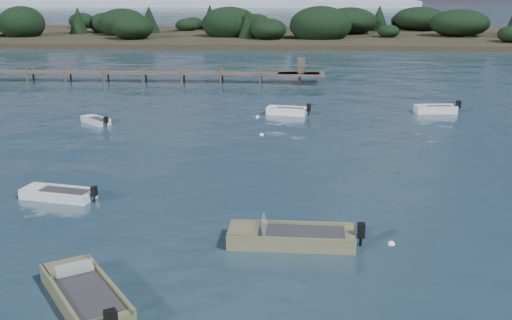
# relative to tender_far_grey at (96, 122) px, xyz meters

# --- Properties ---
(ground) EXTENTS (400.00, 400.00, 0.00)m
(ground) POSITION_rel_tender_far_grey_xyz_m (12.42, 32.75, -0.14)
(ground) COLOR #152631
(ground) RESTS_ON ground
(tender_far_grey) EXTENTS (2.77, 2.69, 0.99)m
(tender_far_grey) POSITION_rel_tender_far_grey_xyz_m (0.00, 0.00, 0.00)
(tender_far_grey) COLOR silver
(tender_far_grey) RESTS_ON ground
(dinghy_mid_white_a) EXTENTS (5.90, 2.22, 1.37)m
(dinghy_mid_white_a) POSITION_rel_tender_far_grey_xyz_m (15.42, -22.81, 0.04)
(dinghy_mid_white_a) COLOR #75724E
(dinghy_mid_white_a) RESTS_ON ground
(tender_far_white) EXTENTS (3.75, 1.92, 1.26)m
(tender_far_white) POSITION_rel_tender_far_grey_xyz_m (15.01, 4.28, 0.04)
(tender_far_white) COLOR white
(tender_far_white) RESTS_ON ground
(tender_far_grey_b) EXTENTS (3.90, 1.71, 1.32)m
(tender_far_grey_b) POSITION_rel_tender_far_grey_xyz_m (27.64, 5.60, 0.05)
(tender_far_grey_b) COLOR silver
(tender_far_grey_b) RESTS_ON ground
(dinghy_mid_grey) EXTENTS (4.21, 2.21, 1.04)m
(dinghy_mid_grey) POSITION_rel_tender_far_grey_xyz_m (3.26, -17.58, 0.00)
(dinghy_mid_grey) COLOR silver
(dinghy_mid_grey) RESTS_ON ground
(dinghy_near_olive) EXTENTS (4.49, 5.35, 1.36)m
(dinghy_near_olive) POSITION_rel_tender_far_grey_xyz_m (8.12, -28.43, 0.04)
(dinghy_near_olive) COLOR #75724E
(dinghy_near_olive) RESTS_ON ground
(buoy_b) EXTENTS (0.32, 0.32, 0.32)m
(buoy_b) POSITION_rel_tender_far_grey_xyz_m (19.77, -22.70, -0.14)
(buoy_b) COLOR white
(buoy_b) RESTS_ON ground
(buoy_c) EXTENTS (0.32, 0.32, 0.32)m
(buoy_c) POSITION_rel_tender_far_grey_xyz_m (2.52, -16.79, -0.14)
(buoy_c) COLOR white
(buoy_c) RESTS_ON ground
(buoy_e) EXTENTS (0.32, 0.32, 0.32)m
(buoy_e) POSITION_rel_tender_far_grey_xyz_m (12.61, 3.04, -0.14)
(buoy_e) COLOR white
(buoy_e) RESTS_ON ground
(buoy_extra_a) EXTENTS (0.32, 0.32, 0.32)m
(buoy_extra_a) POSITION_rel_tender_far_grey_xyz_m (13.24, -3.20, -0.14)
(buoy_extra_a) COLOR white
(buoy_extra_a) RESTS_ON ground
(jetty) EXTENTS (64.50, 3.20, 3.40)m
(jetty) POSITION_rel_tender_far_grey_xyz_m (-9.32, 20.74, 0.85)
(jetty) COLOR #4D4238
(jetty) RESTS_ON ground
(far_headland) EXTENTS (190.00, 40.00, 5.80)m
(far_headland) POSITION_rel_tender_far_grey_xyz_m (37.42, 72.75, 1.83)
(far_headland) COLOR black
(far_headland) RESTS_ON ground
(distant_haze) EXTENTS (280.00, 20.00, 2.40)m
(distant_haze) POSITION_rel_tender_far_grey_xyz_m (-77.58, 202.75, -0.14)
(distant_haze) COLOR #99AABD
(distant_haze) RESTS_ON ground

